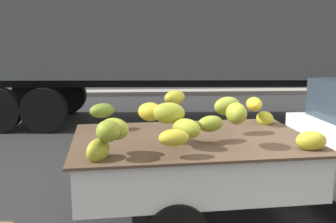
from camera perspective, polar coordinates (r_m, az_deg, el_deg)
name	(u,v)px	position (r m, az deg, el deg)	size (l,w,h in m)	color
curb_strip	(189,92)	(15.72, 2.98, 2.75)	(80.00, 0.80, 0.16)	gray
semi_trailer	(190,25)	(10.60, 3.18, 12.16)	(12.10, 3.11, 3.95)	#4C5156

